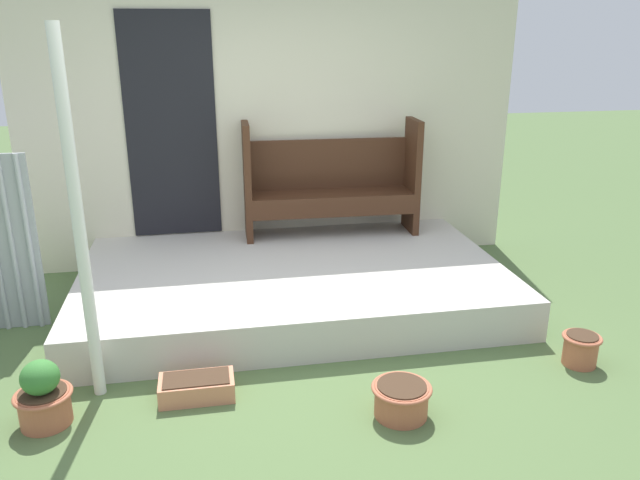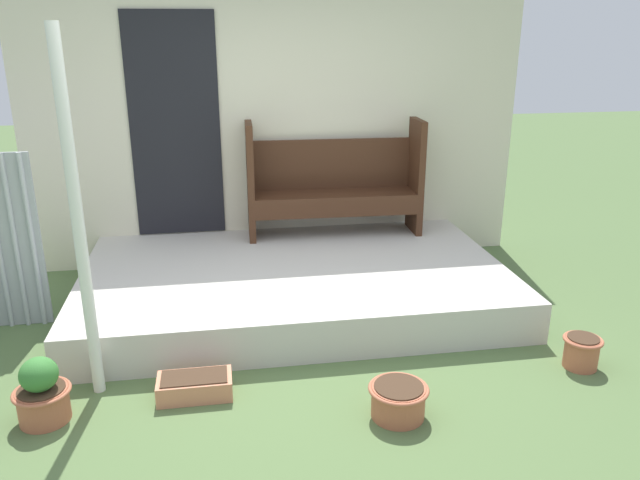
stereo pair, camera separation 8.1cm
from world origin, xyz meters
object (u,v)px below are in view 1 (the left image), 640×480
flower_pot_left (43,397)px  flower_pot_middle (401,398)px  bench (331,180)px  support_post (79,225)px  planter_box_rect (197,387)px  flower_pot_right (581,348)px

flower_pot_left → flower_pot_middle: bearing=-8.3°
bench → flower_pot_middle: bench is taller
support_post → bench: support_post is taller
flower_pot_left → planter_box_rect: flower_pot_left is taller
flower_pot_left → support_post: bearing=47.2°
flower_pot_middle → planter_box_rect: (-1.18, 0.41, -0.04)m
flower_pot_middle → support_post: bearing=162.1°
bench → flower_pot_right: (1.28, -2.20, -0.71)m
flower_pot_middle → flower_pot_left: bearing=171.7°
flower_pot_right → planter_box_rect: flower_pot_right is taller
bench → flower_pot_right: bench is taller
support_post → flower_pot_right: size_ratio=8.48×
bench → flower_pot_right: 2.64m
flower_pot_left → planter_box_rect: 0.87m
support_post → bench: (1.87, 1.97, -0.28)m
bench → flower_pot_right: bearing=-58.0°
flower_pot_middle → flower_pot_right: size_ratio=1.37×
bench → support_post: bearing=-131.9°
support_post → flower_pot_right: support_post is taller
flower_pot_left → flower_pot_right: bearing=0.8°
flower_pot_right → support_post: bearing=175.8°
flower_pot_middle → flower_pot_right: 1.42m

